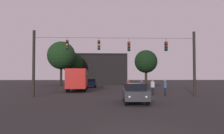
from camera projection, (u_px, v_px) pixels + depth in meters
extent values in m
plane|color=black|center=(112.00, 91.00, 33.02)|extent=(168.00, 168.00, 0.00)
cylinder|color=black|center=(34.00, 63.00, 23.66)|extent=(0.28, 0.28, 6.71)
cylinder|color=black|center=(194.00, 64.00, 24.34)|extent=(0.28, 0.28, 6.71)
cylinder|color=black|center=(115.00, 38.00, 24.10)|extent=(16.47, 0.02, 0.02)
cylinder|color=black|center=(67.00, 39.00, 23.89)|extent=(0.03, 0.03, 0.27)
cube|color=black|center=(67.00, 45.00, 23.87)|extent=(0.26, 0.32, 0.95)
sphere|color=#510A0A|center=(67.00, 42.00, 23.70)|extent=(0.20, 0.20, 0.20)
sphere|color=orange|center=(67.00, 45.00, 23.69)|extent=(0.20, 0.20, 0.20)
sphere|color=#0C4219|center=(67.00, 48.00, 23.68)|extent=(0.20, 0.20, 0.20)
cylinder|color=black|center=(99.00, 39.00, 24.02)|extent=(0.03, 0.03, 0.27)
cube|color=black|center=(99.00, 45.00, 24.00)|extent=(0.26, 0.32, 0.95)
sphere|color=#510A0A|center=(99.00, 42.00, 23.83)|extent=(0.20, 0.20, 0.20)
sphere|color=orange|center=(99.00, 45.00, 23.82)|extent=(0.20, 0.20, 0.20)
sphere|color=#0C4219|center=(99.00, 48.00, 23.81)|extent=(0.20, 0.20, 0.20)
cylinder|color=black|center=(129.00, 40.00, 24.15)|extent=(0.03, 0.03, 0.39)
cube|color=black|center=(129.00, 46.00, 24.12)|extent=(0.26, 0.32, 0.95)
sphere|color=red|center=(129.00, 43.00, 23.96)|extent=(0.20, 0.20, 0.20)
sphere|color=#5B3D0C|center=(129.00, 46.00, 23.94)|extent=(0.20, 0.20, 0.20)
sphere|color=#0C4219|center=(129.00, 49.00, 23.93)|extent=(0.20, 0.20, 0.20)
cylinder|color=black|center=(166.00, 40.00, 24.31)|extent=(0.03, 0.03, 0.35)
cube|color=black|center=(166.00, 46.00, 24.29)|extent=(0.26, 0.32, 0.95)
sphere|color=red|center=(167.00, 43.00, 24.12)|extent=(0.20, 0.20, 0.20)
sphere|color=#5B3D0C|center=(167.00, 46.00, 24.11)|extent=(0.20, 0.20, 0.20)
sphere|color=#0C4219|center=(167.00, 49.00, 24.09)|extent=(0.20, 0.20, 0.20)
cube|color=#B21E19|center=(78.00, 78.00, 33.95)|extent=(2.89, 11.08, 2.50)
cube|color=black|center=(78.00, 74.00, 33.97)|extent=(2.91, 10.42, 0.70)
cylinder|color=black|center=(73.00, 86.00, 37.76)|extent=(0.32, 1.01, 1.00)
cylinder|color=black|center=(87.00, 86.00, 37.93)|extent=(0.32, 1.01, 1.00)
cylinder|color=black|center=(69.00, 88.00, 31.62)|extent=(0.32, 1.01, 1.00)
cylinder|color=black|center=(85.00, 88.00, 31.80)|extent=(0.32, 1.01, 1.00)
cylinder|color=black|center=(67.00, 88.00, 29.65)|extent=(0.32, 1.01, 1.00)
cylinder|color=black|center=(85.00, 88.00, 29.82)|extent=(0.32, 1.01, 1.00)
cube|color=beige|center=(80.00, 74.00, 37.26)|extent=(2.59, 0.89, 0.56)
cube|color=beige|center=(77.00, 74.00, 31.23)|extent=(2.59, 0.89, 0.56)
cube|color=#2D2D33|center=(135.00, 94.00, 18.18)|extent=(2.00, 4.38, 0.68)
cube|color=black|center=(135.00, 87.00, 18.36)|extent=(1.69, 2.39, 0.52)
cylinder|color=black|center=(148.00, 101.00, 16.75)|extent=(0.25, 0.65, 0.64)
cylinder|color=black|center=(126.00, 101.00, 16.76)|extent=(0.25, 0.65, 0.64)
cylinder|color=black|center=(143.00, 97.00, 19.59)|extent=(0.25, 0.65, 0.64)
cylinder|color=black|center=(124.00, 97.00, 19.59)|extent=(0.25, 0.65, 0.64)
sphere|color=white|center=(146.00, 97.00, 16.08)|extent=(0.18, 0.18, 0.18)
sphere|color=white|center=(130.00, 97.00, 16.09)|extent=(0.18, 0.18, 0.18)
cube|color=navy|center=(90.00, 84.00, 42.81)|extent=(2.28, 4.48, 0.68)
cube|color=black|center=(90.00, 80.00, 42.69)|extent=(1.84, 2.49, 0.52)
cylinder|color=black|center=(86.00, 85.00, 44.08)|extent=(0.29, 0.66, 0.64)
cylinder|color=black|center=(94.00, 85.00, 44.33)|extent=(0.29, 0.66, 0.64)
cylinder|color=black|center=(86.00, 86.00, 41.28)|extent=(0.29, 0.66, 0.64)
cylinder|color=black|center=(95.00, 86.00, 41.52)|extent=(0.29, 0.66, 0.64)
sphere|color=white|center=(87.00, 83.00, 44.80)|extent=(0.18, 0.18, 0.18)
sphere|color=white|center=(93.00, 83.00, 44.98)|extent=(0.18, 0.18, 0.18)
cylinder|color=black|center=(165.00, 92.00, 24.06)|extent=(0.14, 0.14, 0.84)
cylinder|color=black|center=(165.00, 92.00, 24.22)|extent=(0.14, 0.14, 0.84)
cube|color=#2D4C7F|center=(165.00, 85.00, 24.17)|extent=(0.29, 0.39, 0.63)
sphere|color=#8C6B51|center=(165.00, 81.00, 24.18)|extent=(0.23, 0.23, 0.23)
cylinder|color=black|center=(141.00, 90.00, 27.43)|extent=(0.14, 0.14, 0.77)
cylinder|color=black|center=(142.00, 90.00, 27.58)|extent=(0.14, 0.14, 0.77)
cube|color=black|center=(142.00, 85.00, 27.53)|extent=(0.35, 0.42, 0.57)
sphere|color=#8C6B51|center=(142.00, 81.00, 27.55)|extent=(0.21, 0.21, 0.21)
cylinder|color=black|center=(152.00, 91.00, 25.58)|extent=(0.14, 0.14, 0.84)
cylinder|color=black|center=(153.00, 91.00, 25.43)|extent=(0.14, 0.14, 0.84)
cube|color=silver|center=(153.00, 84.00, 25.53)|extent=(0.35, 0.42, 0.63)
sphere|color=#8C6B51|center=(153.00, 80.00, 25.55)|extent=(0.23, 0.23, 0.23)
cylinder|color=black|center=(128.00, 91.00, 27.35)|extent=(0.14, 0.14, 0.76)
cylinder|color=black|center=(128.00, 90.00, 27.51)|extent=(0.14, 0.14, 0.76)
cube|color=#2D4C7F|center=(128.00, 85.00, 27.46)|extent=(0.28, 0.39, 0.57)
sphere|color=#8C6B51|center=(128.00, 82.00, 27.47)|extent=(0.20, 0.20, 0.20)
cylinder|color=black|center=(128.00, 92.00, 24.50)|extent=(0.14, 0.14, 0.87)
cylinder|color=black|center=(128.00, 92.00, 24.65)|extent=(0.14, 0.14, 0.87)
cube|color=maroon|center=(128.00, 84.00, 24.60)|extent=(0.34, 0.42, 0.65)
sphere|color=#8C6B51|center=(128.00, 80.00, 24.62)|extent=(0.23, 0.23, 0.23)
cube|color=black|center=(98.00, 71.00, 61.82)|extent=(14.39, 12.78, 6.94)
cube|color=black|center=(98.00, 56.00, 61.96)|extent=(14.39, 12.78, 0.50)
cylinder|color=black|center=(61.00, 76.00, 47.92)|extent=(0.47, 0.47, 4.29)
sphere|color=black|center=(61.00, 55.00, 48.07)|extent=(5.71, 5.71, 5.71)
cylinder|color=#2D2116|center=(72.00, 78.00, 52.52)|extent=(0.51, 0.51, 3.30)
sphere|color=black|center=(73.00, 63.00, 52.64)|extent=(4.80, 4.80, 4.80)
cylinder|color=#2D2116|center=(146.00, 79.00, 37.46)|extent=(0.41, 0.41, 3.11)
sphere|color=black|center=(146.00, 61.00, 37.57)|extent=(3.67, 3.67, 3.67)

